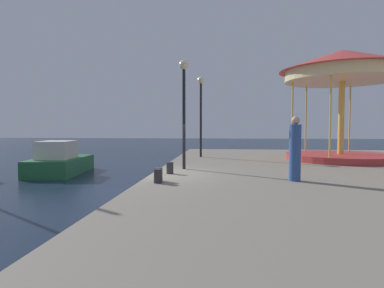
# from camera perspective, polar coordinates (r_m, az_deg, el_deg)

# --- Properties ---
(ground_plane) EXTENTS (120.00, 120.00, 0.00)m
(ground_plane) POSITION_cam_1_polar(r_m,az_deg,el_deg) (11.33, -7.07, -9.21)
(ground_plane) COLOR #162338
(quay_dock) EXTENTS (14.31, 25.34, 0.80)m
(quay_dock) POSITION_cam_1_polar(r_m,az_deg,el_deg) (11.97, 28.93, -6.95)
(quay_dock) COLOR gray
(quay_dock) RESTS_ON ground
(motorboat_green) EXTENTS (2.59, 4.50, 1.71)m
(motorboat_green) POSITION_cam_1_polar(r_m,az_deg,el_deg) (17.79, -22.51, -2.93)
(motorboat_green) COLOR #236638
(motorboat_green) RESTS_ON ground
(carousel) EXTENTS (5.92, 5.92, 5.31)m
(carousel) POSITION_cam_1_polar(r_m,az_deg,el_deg) (17.27, 25.23, 10.61)
(carousel) COLOR #B23333
(carousel) RESTS_ON quay_dock
(lamp_post_near_edge) EXTENTS (0.36, 0.36, 4.13)m
(lamp_post_near_edge) POSITION_cam_1_polar(r_m,az_deg,el_deg) (12.23, -1.46, 8.84)
(lamp_post_near_edge) COLOR black
(lamp_post_near_edge) RESTS_ON quay_dock
(lamp_post_mid_promenade) EXTENTS (0.36, 0.36, 4.29)m
(lamp_post_mid_promenade) POSITION_cam_1_polar(r_m,az_deg,el_deg) (17.24, 1.59, 7.44)
(lamp_post_mid_promenade) COLOR black
(lamp_post_mid_promenade) RESTS_ON quay_dock
(bollard_center) EXTENTS (0.24, 0.24, 0.40)m
(bollard_center) POSITION_cam_1_polar(r_m,az_deg,el_deg) (9.20, -6.10, -5.70)
(bollard_center) COLOR #2D2D33
(bollard_center) RESTS_ON quay_dock
(bollard_south) EXTENTS (0.24, 0.24, 0.40)m
(bollard_south) POSITION_cam_1_polar(r_m,az_deg,el_deg) (11.00, -3.97, -4.27)
(bollard_south) COLOR #2D2D33
(bollard_south) RESTS_ON quay_dock
(bollard_north) EXTENTS (0.24, 0.24, 0.40)m
(bollard_north) POSITION_cam_1_polar(r_m,az_deg,el_deg) (9.52, -6.01, -5.41)
(bollard_north) COLOR #2D2D33
(bollard_north) RESTS_ON quay_dock
(person_mid_promenade) EXTENTS (0.34, 0.34, 1.91)m
(person_mid_promenade) POSITION_cam_1_polar(r_m,az_deg,el_deg) (9.92, 17.92, -1.13)
(person_mid_promenade) COLOR #2D4C8C
(person_mid_promenade) RESTS_ON quay_dock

